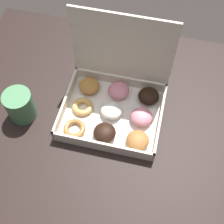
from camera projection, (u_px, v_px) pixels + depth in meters
ground_plane at (101, 189)px, 1.66m from camera, size 8.00×8.00×0.00m
dining_table at (97, 137)px, 1.14m from camera, size 1.06×0.96×0.70m
donut_box at (116, 99)px, 1.05m from camera, size 0.34×0.29×0.32m
coffee_mug at (20, 105)px, 1.04m from camera, size 0.09×0.09×0.11m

